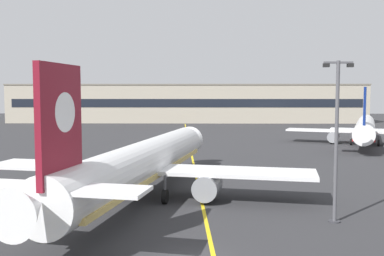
{
  "coord_description": "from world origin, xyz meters",
  "views": [
    {
      "loc": [
        0.42,
        -25.4,
        9.83
      ],
      "look_at": [
        -0.19,
        15.54,
        6.69
      ],
      "focal_mm": 40.88,
      "sensor_mm": 36.0,
      "label": 1
    }
  ],
  "objects_px": {
    "airliner_background": "(365,128)",
    "safety_cone_by_nose_gear": "(166,168)",
    "apron_lamp_post": "(336,138)",
    "airliner_foreground": "(144,163)"
  },
  "relations": [
    {
      "from": "airliner_background",
      "to": "apron_lamp_post",
      "type": "bearing_deg",
      "value": -112.88
    },
    {
      "from": "airliner_background",
      "to": "safety_cone_by_nose_gear",
      "type": "height_order",
      "value": "airliner_background"
    },
    {
      "from": "airliner_foreground",
      "to": "airliner_background",
      "type": "xyz_separation_m",
      "value": [
        37.86,
        44.7,
        -0.17
      ]
    },
    {
      "from": "airliner_foreground",
      "to": "apron_lamp_post",
      "type": "height_order",
      "value": "apron_lamp_post"
    },
    {
      "from": "safety_cone_by_nose_gear",
      "to": "airliner_background",
      "type": "bearing_deg",
      "value": 38.27
    },
    {
      "from": "airliner_background",
      "to": "safety_cone_by_nose_gear",
      "type": "relative_size",
      "value": 68.53
    },
    {
      "from": "airliner_foreground",
      "to": "airliner_background",
      "type": "relative_size",
      "value": 1.09
    },
    {
      "from": "airliner_background",
      "to": "airliner_foreground",
      "type": "bearing_deg",
      "value": -130.27
    },
    {
      "from": "airliner_background",
      "to": "safety_cone_by_nose_gear",
      "type": "xyz_separation_m",
      "value": [
        -36.98,
        -29.17,
        -2.94
      ]
    },
    {
      "from": "airliner_background",
      "to": "safety_cone_by_nose_gear",
      "type": "distance_m",
      "value": 47.19
    }
  ]
}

